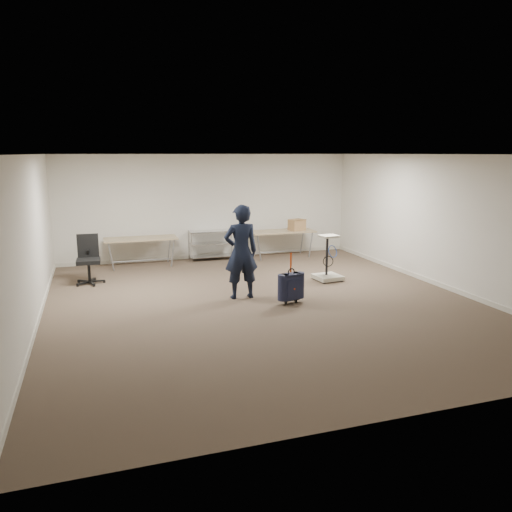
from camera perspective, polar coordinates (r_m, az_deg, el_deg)
name	(u,v)px	position (r m, az deg, el deg)	size (l,w,h in m)	color
ground	(263,303)	(9.63, 0.79, -5.36)	(9.00, 9.00, 0.00)	#453429
room_shell	(242,283)	(10.88, -1.57, -3.08)	(8.00, 9.00, 9.00)	beige
folding_table_left	(141,240)	(12.88, -13.04, 1.79)	(1.80, 0.75, 0.73)	#957C5B
folding_table_right	(282,233)	(13.74, 2.94, 2.68)	(1.80, 0.75, 0.73)	#957C5B
wire_shelf	(212,243)	(13.46, -5.02, 1.44)	(1.22, 0.47, 0.80)	silver
person	(241,252)	(9.74, -1.73, 0.47)	(0.68, 0.44, 1.86)	black
suitcase	(291,287)	(9.51, 4.03, -3.50)	(0.40, 0.28, 0.99)	black
office_chair	(89,269)	(11.57, -18.54, -1.40)	(0.65, 0.65, 1.07)	black
equipment_cart	(328,268)	(11.38, 8.22, -1.40)	(0.61, 0.61, 1.03)	beige
cardboard_box	(297,225)	(13.81, 4.69, 3.57)	(0.41, 0.31, 0.31)	#9A6D47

